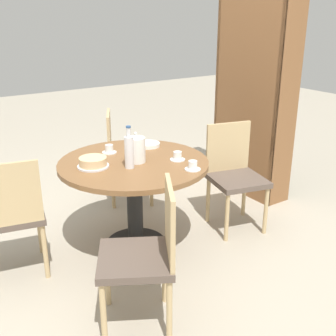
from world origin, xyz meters
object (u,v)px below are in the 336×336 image
Objects in this scene: water_bottle at (129,151)px; cup_a at (177,157)px; coffee_pot at (136,149)px; bookshelf at (252,99)px; chair_a at (124,154)px; chair_b at (11,213)px; cup_c at (193,166)px; chair_d at (234,173)px; chair_c at (146,252)px; cake_main at (93,162)px; cup_b at (109,150)px.

water_bottle is 0.39m from cup_a.
water_bottle is at bearing -50.66° from coffee_pot.
bookshelf is at bearing 105.30° from water_bottle.
chair_b is (0.70, -1.24, 0.00)m from chair_a.
chair_a is at bearing 175.28° from cup_c.
chair_d reaches higher than cup_c.
cup_c is at bearing 152.40° from chair_c.
water_bottle is at bearing 52.77° from cake_main.
cup_b is at bearing -167.17° from chair_c.
water_bottle is (-0.05, -0.97, 0.36)m from chair_d.
coffee_pot is at bearing -177.31° from chair_c.
bookshelf is at bearing 103.33° from coffee_pot.
chair_a is at bearing 157.72° from coffee_pot.
chair_c is at bearing 130.20° from chair_b.
cup_b is (-0.43, -0.94, 0.26)m from chair_d.
chair_c is 2.88× the size of water_bottle.
bookshelf is (-0.21, 2.40, 0.47)m from chair_b.
coffee_pot is 1.00× the size of cake_main.
coffee_pot is 0.45m from cup_c.
chair_a is at bearing 175.87° from cup_a.
bookshelf is (-0.49, 0.64, 0.47)m from chair_d.
chair_a is 1.42m from chair_b.
chair_d is at bearing 80.11° from cake_main.
water_bottle reaches higher than cup_b.
coffee_pot is 0.13m from water_bottle.
bookshelf reaches higher than chair_b.
bookshelf is at bearing -85.23° from chair_a.
chair_c reaches higher than cup_b.
cup_a is (0.50, -1.24, -0.21)m from bookshelf.
cup_c is at bearing -7.28° from cup_a.
cup_b is (-0.30, -0.07, -0.08)m from coffee_pot.
cup_b is 0.74m from cup_c.
chair_a is 0.74m from cup_b.
chair_c is 1.15m from cup_b.
cup_b is at bearing -154.39° from cup_c.
bookshelf is 1.85m from cake_main.
water_bottle is at bearing -178.38° from chair_a.
bookshelf is 1.67m from water_bottle.
chair_c is 0.94m from coffee_pot.
cup_c is (1.21, -0.10, 0.26)m from chair_a.
cake_main is at bearing -127.23° from water_bottle.
cake_main is at bearing -175.22° from chair_b.
coffee_pot reaches higher than cake_main.
chair_b is 3.88× the size of coffee_pot.
chair_b is at bearing -103.80° from cup_a.
cup_b is at bearing 175.61° from water_bottle.
chair_d is 0.93m from bookshelf.
coffee_pot reaches higher than cup_a.
chair_a is 0.97m from coffee_pot.
cake_main is at bearing 166.88° from chair_a.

